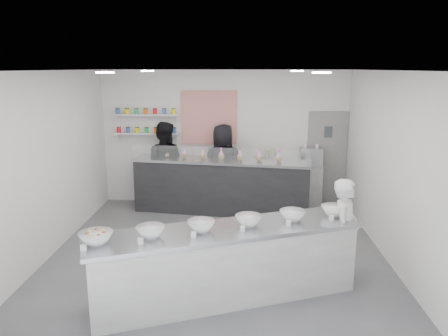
{
  "coord_description": "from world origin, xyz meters",
  "views": [
    {
      "loc": [
        0.4,
        -6.73,
        3.04
      ],
      "look_at": [
        0.09,
        0.4,
        1.4
      ],
      "focal_mm": 35.0,
      "sensor_mm": 36.0,
      "label": 1
    }
  ],
  "objects_px": {
    "staff_left": "(164,165)",
    "woman_prep": "(345,233)",
    "prep_counter": "(225,263)",
    "espresso_ledge": "(293,185)",
    "back_bar": "(221,186)",
    "staff_right": "(223,166)",
    "espresso_machine": "(311,157)"
  },
  "relations": [
    {
      "from": "back_bar",
      "to": "staff_right",
      "type": "relative_size",
      "value": 2.01
    },
    {
      "from": "back_bar",
      "to": "staff_right",
      "type": "height_order",
      "value": "staff_right"
    },
    {
      "from": "staff_left",
      "to": "espresso_machine",
      "type": "bearing_deg",
      "value": -168.61
    },
    {
      "from": "woman_prep",
      "to": "staff_left",
      "type": "bearing_deg",
      "value": 65.72
    },
    {
      "from": "staff_left",
      "to": "woman_prep",
      "type": "bearing_deg",
      "value": 140.57
    },
    {
      "from": "espresso_machine",
      "to": "woman_prep",
      "type": "xyz_separation_m",
      "value": [
        -0.06,
        -3.67,
        -0.35
      ]
    },
    {
      "from": "espresso_ledge",
      "to": "staff_left",
      "type": "bearing_deg",
      "value": -176.42
    },
    {
      "from": "espresso_ledge",
      "to": "staff_left",
      "type": "distance_m",
      "value": 2.92
    },
    {
      "from": "woman_prep",
      "to": "staff_left",
      "type": "distance_m",
      "value": 4.73
    },
    {
      "from": "espresso_ledge",
      "to": "woman_prep",
      "type": "relative_size",
      "value": 0.81
    },
    {
      "from": "staff_left",
      "to": "staff_right",
      "type": "xyz_separation_m",
      "value": [
        1.31,
        0.0,
        -0.02
      ]
    },
    {
      "from": "staff_left",
      "to": "back_bar",
      "type": "bearing_deg",
      "value": 170.7
    },
    {
      "from": "woman_prep",
      "to": "staff_right",
      "type": "distance_m",
      "value": 3.96
    },
    {
      "from": "espresso_ledge",
      "to": "espresso_machine",
      "type": "relative_size",
      "value": 2.59
    },
    {
      "from": "prep_counter",
      "to": "staff_right",
      "type": "relative_size",
      "value": 1.94
    },
    {
      "from": "prep_counter",
      "to": "back_bar",
      "type": "bearing_deg",
      "value": 73.02
    },
    {
      "from": "prep_counter",
      "to": "back_bar",
      "type": "height_order",
      "value": "back_bar"
    },
    {
      "from": "prep_counter",
      "to": "espresso_machine",
      "type": "xyz_separation_m",
      "value": [
        1.73,
        4.14,
        0.63
      ]
    },
    {
      "from": "back_bar",
      "to": "espresso_machine",
      "type": "bearing_deg",
      "value": 25.72
    },
    {
      "from": "woman_prep",
      "to": "prep_counter",
      "type": "bearing_deg",
      "value": 129.09
    },
    {
      "from": "back_bar",
      "to": "staff_left",
      "type": "bearing_deg",
      "value": 171.52
    },
    {
      "from": "prep_counter",
      "to": "back_bar",
      "type": "relative_size",
      "value": 0.97
    },
    {
      "from": "espresso_ledge",
      "to": "woman_prep",
      "type": "xyz_separation_m",
      "value": [
        0.3,
        -3.67,
        0.31
      ]
    },
    {
      "from": "prep_counter",
      "to": "woman_prep",
      "type": "height_order",
      "value": "woman_prep"
    },
    {
      "from": "prep_counter",
      "to": "staff_left",
      "type": "relative_size",
      "value": 1.91
    },
    {
      "from": "espresso_ledge",
      "to": "woman_prep",
      "type": "distance_m",
      "value": 3.7
    },
    {
      "from": "espresso_machine",
      "to": "espresso_ledge",
      "type": "bearing_deg",
      "value": 180.0
    },
    {
      "from": "staff_right",
      "to": "staff_left",
      "type": "bearing_deg",
      "value": 1.79
    },
    {
      "from": "back_bar",
      "to": "woman_prep",
      "type": "relative_size",
      "value": 2.41
    },
    {
      "from": "prep_counter",
      "to": "espresso_machine",
      "type": "distance_m",
      "value": 4.53
    },
    {
      "from": "espresso_ledge",
      "to": "espresso_machine",
      "type": "xyz_separation_m",
      "value": [
        0.36,
        0.0,
        0.65
      ]
    },
    {
      "from": "back_bar",
      "to": "staff_right",
      "type": "bearing_deg",
      "value": 96.08
    }
  ]
}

